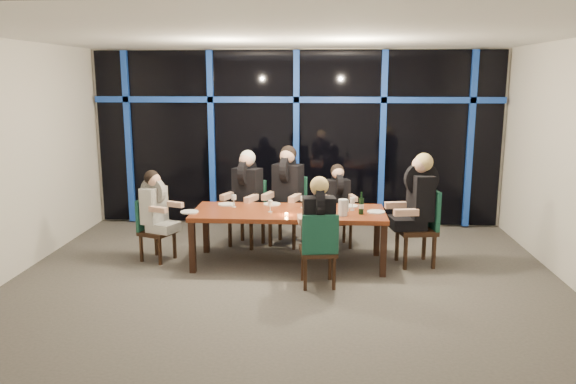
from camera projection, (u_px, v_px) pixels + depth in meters
The scene contains 29 objects.
room at pixel (285, 121), 6.57m from camera, with size 7.04×7.00×3.02m.
window_wall at pixel (297, 136), 9.53m from camera, with size 6.86×0.43×2.94m.
dining_table at pixel (289, 216), 7.62m from camera, with size 2.60×1.00×0.75m.
chair_far_left at pixel (249, 209), 8.57m from camera, with size 0.60×0.60×0.99m.
chair_far_mid at pixel (289, 207), 8.61m from camera, with size 0.61×0.61×1.04m.
chair_far_right at pixel (336, 215), 8.53m from camera, with size 0.49×0.49×0.86m.
chair_end_left at pixel (153, 226), 7.85m from camera, with size 0.53×0.53×0.87m.
chair_end_right at pixel (423, 223), 7.61m from camera, with size 0.56×0.56×1.05m.
chair_near_mid at pixel (319, 246), 6.77m from camera, with size 0.49×0.49×0.94m.
diner_far_left at pixel (246, 184), 8.42m from camera, with size 0.62×0.68×0.97m.
diner_far_mid at pixel (287, 181), 8.45m from camera, with size 0.62×0.71×1.01m.
diner_far_right at pixel (338, 193), 8.39m from camera, with size 0.49×0.58×0.84m.
diner_end_left at pixel (156, 202), 7.74m from camera, with size 0.60×0.54×0.85m.
diner_end_right at pixel (418, 193), 7.52m from camera, with size 0.69×0.57×1.02m.
diner_near_mid at pixel (319, 215), 6.78m from camera, with size 0.50×0.61×0.91m.
plate_far_left at pixel (227, 204), 7.96m from camera, with size 0.24×0.24×0.01m, color white.
plate_far_mid at pixel (272, 204), 7.98m from camera, with size 0.24×0.24×0.01m, color white.
plate_far_right at pixel (349, 206), 7.86m from camera, with size 0.24×0.24×0.01m, color white.
plate_end_left at pixel (193, 212), 7.51m from camera, with size 0.24×0.24×0.01m, color white.
plate_end_right at pixel (376, 212), 7.52m from camera, with size 0.24×0.24×0.01m, color white.
plate_near_mid at pixel (313, 215), 7.36m from camera, with size 0.24×0.24×0.01m, color white.
wine_bottle at pixel (361, 206), 7.39m from camera, with size 0.07×0.07×0.30m.
water_pitcher at pixel (343, 208), 7.32m from camera, with size 0.13×0.12×0.22m.
tea_light at pixel (286, 214), 7.38m from camera, with size 0.04×0.04×0.03m, color #FEA04C.
wine_glass_a at pixel (270, 203), 7.52m from camera, with size 0.06×0.06×0.16m.
wine_glass_b at pixel (303, 199), 7.76m from camera, with size 0.06×0.06×0.16m.
wine_glass_c at pixel (319, 202), 7.58m from camera, with size 0.06×0.06×0.17m.
wine_glass_d at pixel (234, 198), 7.80m from camera, with size 0.07×0.07×0.18m.
wine_glass_e at pixel (352, 201), 7.60m from camera, with size 0.07×0.07×0.18m.
Camera 1 is at (0.44, -6.59, 2.52)m, focal length 35.00 mm.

